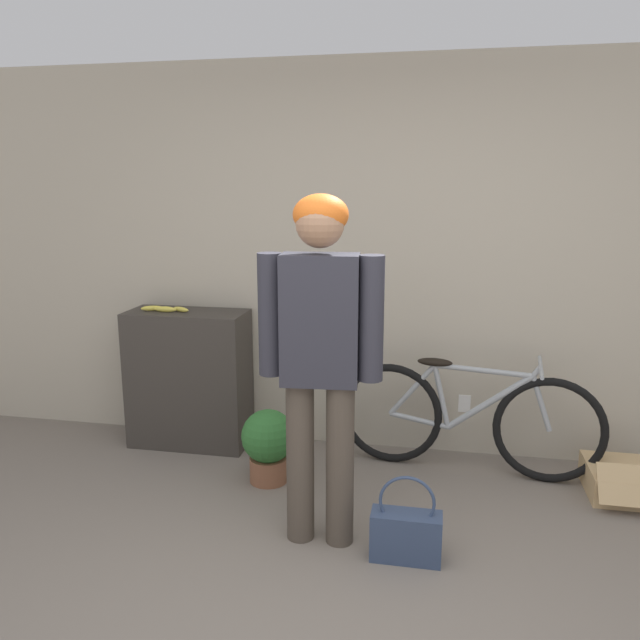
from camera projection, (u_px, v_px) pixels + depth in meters
wall_back at (387, 261)px, 4.15m from camera, size 8.00×0.07×2.60m
side_shelf at (189, 378)px, 4.35m from camera, size 0.82×0.37×0.95m
person at (320, 342)px, 3.02m from camera, size 0.61×0.25×1.76m
bicycle at (467, 418)px, 3.93m from camera, size 1.65×0.46×0.74m
banana at (165, 309)px, 4.24m from camera, size 0.36×0.10×0.04m
handbag at (406, 533)px, 3.04m from camera, size 0.34×0.14×0.44m
cardboard_box at (623, 480)px, 3.69m from camera, size 0.41×0.51×0.25m
potted_plant at (268, 443)px, 3.82m from camera, size 0.33×0.33×0.46m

